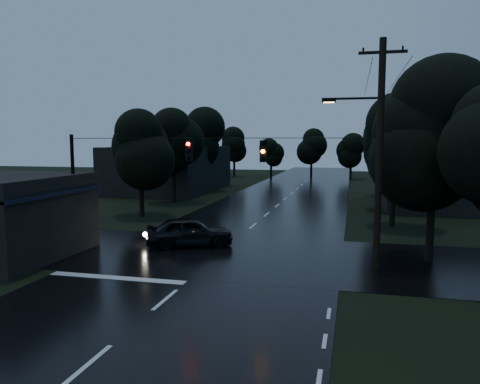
% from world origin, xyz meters
% --- Properties ---
extents(ground, '(160.00, 160.00, 0.00)m').
position_xyz_m(ground, '(0.00, 0.00, 0.00)').
color(ground, black).
rests_on(ground, ground).
extents(main_road, '(12.00, 120.00, 0.02)m').
position_xyz_m(main_road, '(0.00, 30.00, 0.00)').
color(main_road, black).
rests_on(main_road, ground).
extents(cross_street, '(60.00, 9.00, 0.02)m').
position_xyz_m(cross_street, '(0.00, 12.00, 0.00)').
color(cross_street, black).
rests_on(cross_street, ground).
extents(building_far_right, '(10.00, 14.00, 4.40)m').
position_xyz_m(building_far_right, '(14.00, 34.00, 2.20)').
color(building_far_right, black).
rests_on(building_far_right, ground).
extents(building_far_left, '(10.00, 16.00, 5.00)m').
position_xyz_m(building_far_left, '(-14.00, 40.00, 2.50)').
color(building_far_left, black).
rests_on(building_far_left, ground).
extents(utility_pole_main, '(3.50, 0.30, 10.00)m').
position_xyz_m(utility_pole_main, '(7.41, 11.00, 5.26)').
color(utility_pole_main, black).
rests_on(utility_pole_main, ground).
extents(utility_pole_far, '(2.00, 0.30, 7.50)m').
position_xyz_m(utility_pole_far, '(8.30, 28.00, 3.88)').
color(utility_pole_far, black).
rests_on(utility_pole_far, ground).
extents(anchor_pole_left, '(0.18, 0.18, 6.00)m').
position_xyz_m(anchor_pole_left, '(-7.50, 11.00, 3.00)').
color(anchor_pole_left, black).
rests_on(anchor_pole_left, ground).
extents(span_signals, '(15.00, 0.37, 1.12)m').
position_xyz_m(span_signals, '(0.56, 10.99, 5.24)').
color(span_signals, black).
rests_on(span_signals, ground).
extents(tree_corner_near, '(4.48, 4.48, 9.44)m').
position_xyz_m(tree_corner_near, '(10.00, 13.00, 5.99)').
color(tree_corner_near, black).
rests_on(tree_corner_near, ground).
extents(tree_left_a, '(3.92, 3.92, 8.26)m').
position_xyz_m(tree_left_a, '(-9.00, 22.00, 5.24)').
color(tree_left_a, black).
rests_on(tree_left_a, ground).
extents(tree_left_b, '(4.20, 4.20, 8.85)m').
position_xyz_m(tree_left_b, '(-9.60, 30.00, 5.62)').
color(tree_left_b, black).
rests_on(tree_left_b, ground).
extents(tree_left_c, '(4.48, 4.48, 9.44)m').
position_xyz_m(tree_left_c, '(-10.20, 40.00, 5.99)').
color(tree_left_c, black).
rests_on(tree_left_c, ground).
extents(tree_right_a, '(4.20, 4.20, 8.85)m').
position_xyz_m(tree_right_a, '(9.00, 22.00, 5.62)').
color(tree_right_a, black).
rests_on(tree_right_a, ground).
extents(tree_right_b, '(4.48, 4.48, 9.44)m').
position_xyz_m(tree_right_b, '(9.60, 30.00, 5.99)').
color(tree_right_b, black).
rests_on(tree_right_b, ground).
extents(tree_right_c, '(4.76, 4.76, 10.03)m').
position_xyz_m(tree_right_c, '(10.20, 40.00, 6.37)').
color(tree_right_c, black).
rests_on(tree_right_c, ground).
extents(car, '(5.04, 3.58, 1.59)m').
position_xyz_m(car, '(-2.08, 13.39, 0.80)').
color(car, black).
rests_on(car, ground).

